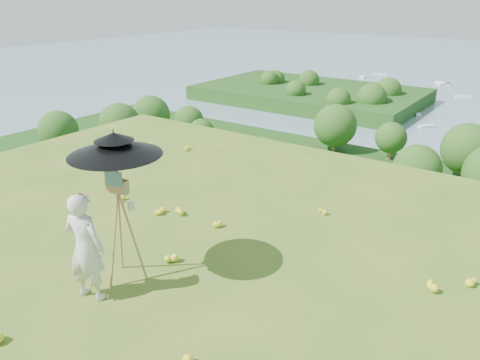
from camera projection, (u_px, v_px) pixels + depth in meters
The scene contains 8 objects.
ground at pixel (130, 258), 7.59m from camera, with size 14.00×14.00×0.00m, color #3E6D1F.
peninsula at pixel (310, 87), 176.08m from camera, with size 90.00×60.00×12.00m, color #19390F, non-canonical shape.
slope_trees at pixel (456, 234), 39.71m from camera, with size 110.00×50.00×6.00m, color #264C16, non-canonical shape.
wildflowers at pixel (141, 249), 7.76m from camera, with size 10.00×10.50×0.12m, color yellow, non-canonical shape.
painter at pixel (85, 247), 6.35m from camera, with size 0.58×0.38×1.60m, color beige.
field_easel at pixel (121, 226), 6.76m from camera, with size 0.66×0.66×1.75m, color #A66E45, non-canonical shape.
sun_umbrella at pixel (116, 160), 6.41m from camera, with size 1.30×1.30×0.88m, color black, non-canonical shape.
painter_cap at pixel (78, 196), 6.07m from camera, with size 0.18×0.21×0.10m, color pink, non-canonical shape.
Camera 1 is at (5.25, -4.34, 4.01)m, focal length 35.00 mm.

